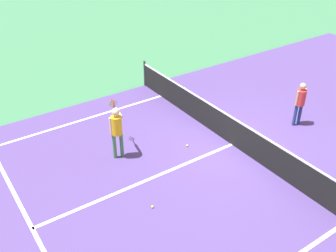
{
  "coord_description": "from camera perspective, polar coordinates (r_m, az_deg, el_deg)",
  "views": [
    {
      "loc": [
        7.36,
        -7.47,
        6.95
      ],
      "look_at": [
        -0.72,
        -1.97,
        1.0
      ],
      "focal_mm": 41.69,
      "sensor_mm": 36.0,
      "label": 1
    }
  ],
  "objects": [
    {
      "name": "court_surface_inbounds",
      "position": [
        12.58,
        9.32,
        -2.67
      ],
      "size": [
        10.62,
        24.4,
        0.0
      ],
      "primitive_type": "cube",
      "color": "#4C387A",
      "rests_on": "ground_plane"
    },
    {
      "name": "net",
      "position": [
        12.32,
        9.51,
        -0.77
      ],
      "size": [
        10.69,
        0.09,
        1.07
      ],
      "color": "#33383D",
      "rests_on": "ground_plane"
    },
    {
      "name": "tennis_ball_mid_court",
      "position": [
        10.14,
        -2.28,
        -11.72
      ],
      "size": [
        0.07,
        0.07,
        0.07
      ],
      "primitive_type": "sphere",
      "color": "#CCE033",
      "rests_on": "ground_plane"
    },
    {
      "name": "line_center_service",
      "position": [
        10.99,
        -3.21,
        -7.95
      ],
      "size": [
        0.1,
        6.4,
        0.01
      ],
      "primitive_type": "cube",
      "color": "white",
      "rests_on": "ground_plane"
    },
    {
      "name": "ground_plane",
      "position": [
        12.58,
        9.32,
        -2.67
      ],
      "size": [
        60.0,
        60.0,
        0.0
      ],
      "primitive_type": "plane",
      "color": "#38724C"
    },
    {
      "name": "player_near",
      "position": [
        11.42,
        -7.54,
        -0.14
      ],
      "size": [
        1.16,
        0.67,
        1.67
      ],
      "color": "#3F7247",
      "rests_on": "ground_plane"
    },
    {
      "name": "line_sideline_left",
      "position": [
        13.5,
        -22.65,
        -2.36
      ],
      "size": [
        0.1,
        11.89,
        0.01
      ],
      "primitive_type": "cube",
      "color": "white",
      "rests_on": "ground_plane"
    },
    {
      "name": "line_service_near",
      "position": [
        10.18,
        -19.24,
        -13.97
      ],
      "size": [
        8.22,
        0.1,
        0.01
      ],
      "primitive_type": "cube",
      "color": "white",
      "rests_on": "ground_plane"
    },
    {
      "name": "tennis_ball_near_net",
      "position": [
        12.32,
        2.82,
        -2.88
      ],
      "size": [
        0.07,
        0.07,
        0.07
      ],
      "primitive_type": "sphere",
      "color": "#CCE033",
      "rests_on": "ground_plane"
    },
    {
      "name": "player_far",
      "position": [
        13.74,
        18.78,
        3.64
      ],
      "size": [
        0.32,
        0.42,
        1.56
      ],
      "color": "navy",
      "rests_on": "ground_plane"
    }
  ]
}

